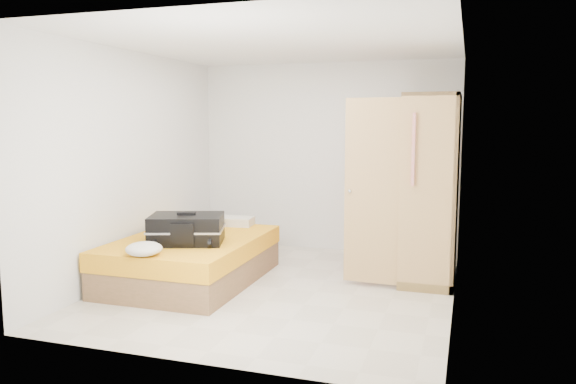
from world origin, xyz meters
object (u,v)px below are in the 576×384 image
(wardrobe, at_px, (426,193))
(round_cushion, at_px, (144,249))
(suitcase, at_px, (187,229))
(person, at_px, (372,199))
(bed, at_px, (191,259))

(wardrobe, height_order, round_cushion, wardrobe)
(wardrobe, distance_m, round_cushion, 3.14)
(wardrobe, xyz_separation_m, suitcase, (-2.42, -1.15, -0.35))
(person, bearing_deg, round_cushion, 147.22)
(suitcase, distance_m, round_cushion, 0.67)
(bed, bearing_deg, suitcase, -71.64)
(person, relative_size, suitcase, 1.86)
(bed, height_order, suitcase, suitcase)
(round_cushion, bearing_deg, bed, 87.74)
(bed, distance_m, wardrobe, 2.76)
(bed, bearing_deg, round_cushion, -92.26)
(suitcase, bearing_deg, round_cushion, -118.94)
(round_cushion, bearing_deg, wardrobe, 35.42)
(bed, relative_size, round_cushion, 5.67)
(round_cushion, bearing_deg, person, 47.93)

